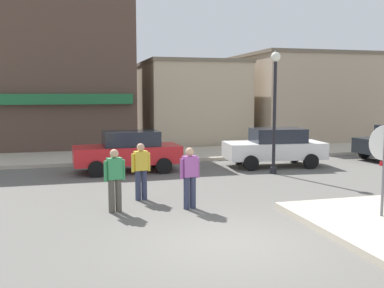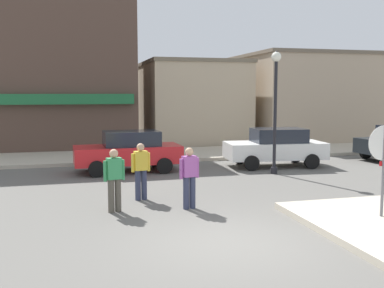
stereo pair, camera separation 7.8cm
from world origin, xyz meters
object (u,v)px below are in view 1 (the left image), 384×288
lamp_post (275,94)px  parked_car_nearest (128,151)px  pedestrian_kerb_side (141,170)px  stop_sign (384,158)px  pedestrian_crossing_far (190,176)px  pedestrian_crossing_near (115,178)px  parked_car_second (275,147)px

lamp_post → parked_car_nearest: (-5.20, 1.82, -2.15)m
pedestrian_kerb_side → parked_car_nearest: bearing=87.5°
pedestrian_kerb_side → stop_sign: bearing=-35.5°
stop_sign → lamp_post: 6.64m
lamp_post → pedestrian_crossing_far: lamp_post is taller
pedestrian_crossing_near → pedestrian_kerb_side: same height
lamp_post → parked_car_nearest: bearing=160.7°
lamp_post → pedestrian_crossing_far: bearing=-136.3°
stop_sign → lamp_post: lamp_post is taller
parked_car_second → pedestrian_kerb_side: pedestrian_kerb_side is taller
parked_car_nearest → parked_car_second: size_ratio=0.98×
stop_sign → parked_car_second: stop_sign is taller
pedestrian_crossing_near → pedestrian_crossing_far: (1.91, -0.16, 0.00)m
parked_car_second → pedestrian_kerb_side: (-6.18, -4.37, 0.06)m
stop_sign → lamp_post: (0.30, 6.47, 1.44)m
pedestrian_crossing_far → lamp_post: bearing=43.7°
stop_sign → parked_car_nearest: size_ratio=0.57×
stop_sign → lamp_post: bearing=87.3°
lamp_post → pedestrian_kerb_side: lamp_post is taller
parked_car_nearest → pedestrian_crossing_far: (0.87, -5.95, 0.06)m
stop_sign → pedestrian_crossing_far: size_ratio=1.43×
stop_sign → pedestrian_crossing_far: (-4.02, 2.35, -0.65)m
stop_sign → parked_car_nearest: bearing=120.5°
stop_sign → pedestrian_crossing_near: (-5.93, 2.51, -0.65)m
pedestrian_crossing_near → pedestrian_kerb_side: bearing=53.4°
lamp_post → pedestrian_kerb_side: bearing=-152.3°
pedestrian_crossing_near → pedestrian_kerb_side: size_ratio=1.00×
stop_sign → pedestrian_kerb_side: bearing=144.5°
parked_car_nearest → pedestrian_kerb_side: pedestrian_kerb_side is taller
stop_sign → pedestrian_crossing_near: 6.47m
pedestrian_crossing_far → pedestrian_kerb_side: (-1.08, 1.29, 0.00)m
parked_car_nearest → pedestrian_crossing_near: pedestrian_crossing_near is taller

